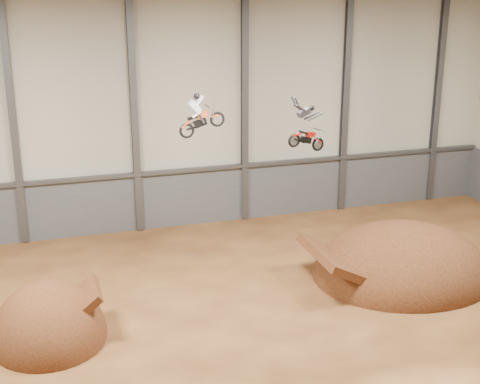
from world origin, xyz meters
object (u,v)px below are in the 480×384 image
Objects in this scene: landing_ramp at (401,275)px; fmx_rider_a at (204,111)px; takeoff_ramp at (50,338)px; fmx_rider_b at (305,125)px.

landing_ramp is 13.42m from fmx_rider_a.
takeoff_ramp is 12.04m from fmx_rider_a.
fmx_rider_a is at bearing 127.03° from fmx_rider_b.
fmx_rider_a reaches higher than fmx_rider_b.
takeoff_ramp is 2.55× the size of fmx_rider_a.
landing_ramp is 3.73× the size of fmx_rider_b.
landing_ramp is (17.59, 1.12, 0.00)m from takeoff_ramp.
fmx_rider_b is at bearing -2.30° from takeoff_ramp.
fmx_rider_a reaches higher than landing_ramp.
fmx_rider_b reaches higher than takeoff_ramp.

